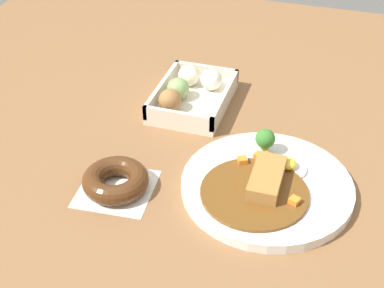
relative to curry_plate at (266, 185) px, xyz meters
name	(u,v)px	position (x,y,z in m)	size (l,w,h in m)	color
ground_plane	(223,172)	(-0.03, -0.08, -0.01)	(1.60, 1.60, 0.00)	brown
curry_plate	(266,185)	(0.00, 0.00, 0.00)	(0.29, 0.29, 0.07)	white
donut_box	(191,94)	(-0.23, -0.20, 0.01)	(0.20, 0.14, 0.06)	beige
chocolate_ring_donut	(116,181)	(0.07, -0.24, 0.00)	(0.13, 0.13, 0.04)	white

